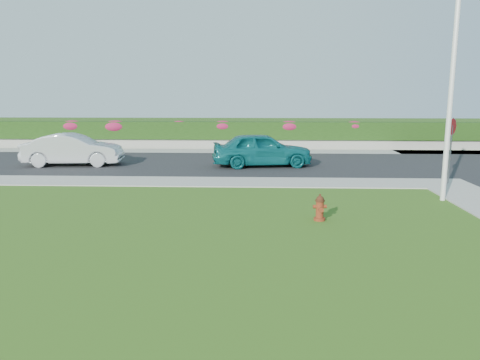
{
  "coord_description": "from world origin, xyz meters",
  "views": [
    {
      "loc": [
        -0.11,
        -8.94,
        3.4
      ],
      "look_at": [
        -0.68,
        4.65,
        0.9
      ],
      "focal_mm": 35.0,
      "sensor_mm": 36.0,
      "label": 1
    }
  ],
  "objects_px": {
    "fire_hydrant": "(320,208)",
    "sedan_teal": "(262,149)",
    "utility_pole": "(451,96)",
    "stop_sign": "(452,135)",
    "sedan_silver": "(73,150)"
  },
  "relations": [
    {
      "from": "sedan_silver",
      "to": "utility_pole",
      "type": "distance_m",
      "value": 16.55
    },
    {
      "from": "sedan_silver",
      "to": "stop_sign",
      "type": "distance_m",
      "value": 16.66
    },
    {
      "from": "sedan_teal",
      "to": "sedan_silver",
      "type": "relative_size",
      "value": 1.02
    },
    {
      "from": "sedan_teal",
      "to": "utility_pole",
      "type": "relative_size",
      "value": 0.7
    },
    {
      "from": "sedan_silver",
      "to": "stop_sign",
      "type": "relative_size",
      "value": 1.8
    },
    {
      "from": "fire_hydrant",
      "to": "utility_pole",
      "type": "relative_size",
      "value": 0.11
    },
    {
      "from": "fire_hydrant",
      "to": "utility_pole",
      "type": "xyz_separation_m",
      "value": [
        4.32,
        2.67,
        3.01
      ]
    },
    {
      "from": "fire_hydrant",
      "to": "stop_sign",
      "type": "xyz_separation_m",
      "value": [
        5.58,
        5.47,
        1.55
      ]
    },
    {
      "from": "utility_pole",
      "to": "stop_sign",
      "type": "relative_size",
      "value": 2.63
    },
    {
      "from": "utility_pole",
      "to": "stop_sign",
      "type": "xyz_separation_m",
      "value": [
        1.26,
        2.81,
        -1.46
      ]
    },
    {
      "from": "sedan_silver",
      "to": "fire_hydrant",
      "type": "bearing_deg",
      "value": -137.1
    },
    {
      "from": "sedan_silver",
      "to": "utility_pole",
      "type": "xyz_separation_m",
      "value": [
        14.89,
        -6.75,
        2.56
      ]
    },
    {
      "from": "stop_sign",
      "to": "utility_pole",
      "type": "bearing_deg",
      "value": -136.61
    },
    {
      "from": "fire_hydrant",
      "to": "sedan_silver",
      "type": "relative_size",
      "value": 0.16
    },
    {
      "from": "fire_hydrant",
      "to": "sedan_teal",
      "type": "xyz_separation_m",
      "value": [
        -1.54,
        9.51,
        0.49
      ]
    }
  ]
}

